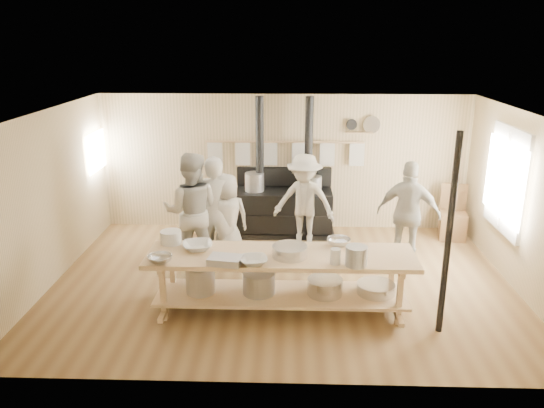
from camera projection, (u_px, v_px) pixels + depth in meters
The scene contains 24 objects.
ground at pixel (282, 282), 8.20m from camera, with size 7.00×7.00×0.00m, color brown.
room_shell at pixel (282, 181), 7.70m from camera, with size 7.00×7.00×7.00m.
window_right at pixel (507, 180), 8.20m from camera, with size 0.09×1.50×1.65m.
left_opening at pixel (96, 151), 9.72m from camera, with size 0.00×0.90×0.90m.
stove at pixel (283, 207), 10.05m from camera, with size 1.90×0.75×2.60m.
towel_rail at pixel (284, 150), 10.00m from camera, with size 3.00×0.04×0.47m.
back_wall_shelf at pixel (363, 127), 9.85m from camera, with size 0.63×0.14×0.32m.
prep_table at pixel (280, 276), 7.18m from camera, with size 3.60×0.90×0.85m.
support_post at pixel (449, 237), 6.45m from camera, with size 0.08×0.08×2.60m, color black.
cook_far_left at pixel (215, 211), 8.63m from camera, with size 0.66×0.44×1.82m, color #B2AC9D.
cook_left at pixel (192, 211), 8.45m from camera, with size 0.93×0.72×1.91m, color #B2AC9D.
cook_center at pixel (227, 218), 8.74m from camera, with size 0.74×0.48×1.51m, color #B2AC9D.
cook_right at pixel (409, 214), 8.60m from camera, with size 1.02×0.43×1.75m, color #B2AC9D.
cook_by_window at pixel (304, 201), 9.31m from camera, with size 1.09×0.63×1.69m, color #B2AC9D.
chair at pixel (452, 223), 9.88m from camera, with size 0.54×0.54×1.01m.
bowl_white_a at pixel (198, 246), 7.21m from camera, with size 0.40×0.40×0.10m, color silver.
bowl_steel_a at pixel (160, 259), 6.80m from camera, with size 0.32×0.32×0.10m, color silver.
bowl_white_b at pixel (253, 261), 6.76m from camera, with size 0.36×0.36×0.09m, color silver.
bowl_steel_b at pixel (339, 242), 7.35m from camera, with size 0.33×0.33×0.10m, color silver.
roasting_pan at pixel (225, 260), 6.78m from camera, with size 0.42×0.28×0.09m, color #B2B2B7.
mixing_bowl_large at pixel (290, 251), 6.99m from camera, with size 0.47×0.47×0.15m, color silver.
bucket_galv at pixel (356, 256), 6.70m from camera, with size 0.28×0.28×0.26m, color gray.
deep_bowl_enamel at pixel (171, 237), 7.42m from camera, with size 0.29×0.29×0.18m, color silver.
pitcher at pixel (335, 256), 6.75m from camera, with size 0.13×0.13×0.21m, color silver.
Camera 1 is at (0.10, -7.44, 3.66)m, focal length 35.00 mm.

